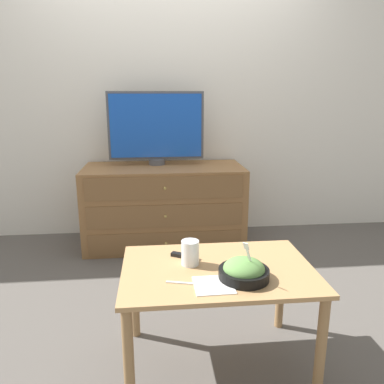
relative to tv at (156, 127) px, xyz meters
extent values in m
plane|color=#56514C|center=(0.11, 0.22, -0.99)|extent=(12.00, 12.00, 0.00)
cube|color=white|center=(0.11, 0.24, 0.31)|extent=(12.00, 0.05, 2.60)
cube|color=olive|center=(0.05, -0.10, -0.66)|extent=(1.32, 0.58, 0.68)
cube|color=brown|center=(0.05, -0.39, -0.88)|extent=(1.22, 0.01, 0.18)
sphere|color=tan|center=(0.05, -0.40, -0.88)|extent=(0.02, 0.02, 0.02)
cube|color=brown|center=(0.05, -0.39, -0.66)|extent=(1.22, 0.01, 0.18)
sphere|color=tan|center=(0.05, -0.40, -0.66)|extent=(0.02, 0.02, 0.02)
cube|color=brown|center=(0.05, -0.39, -0.43)|extent=(1.22, 0.01, 0.18)
sphere|color=tan|center=(0.05, -0.40, -0.43)|extent=(0.02, 0.02, 0.02)
cylinder|color=#515156|center=(0.00, 0.00, -0.29)|extent=(0.14, 0.14, 0.05)
cube|color=#515156|center=(0.00, 0.00, 0.01)|extent=(0.80, 0.04, 0.56)
cube|color=blue|center=(0.00, -0.02, 0.01)|extent=(0.76, 0.01, 0.52)
cube|color=tan|center=(0.25, -1.64, -0.51)|extent=(0.86, 0.58, 0.02)
cylinder|color=#9C7549|center=(-0.14, -1.90, -0.76)|extent=(0.04, 0.04, 0.48)
cylinder|color=#9C7549|center=(0.65, -1.90, -0.76)|extent=(0.04, 0.04, 0.48)
cylinder|color=#9C7549|center=(-0.14, -1.39, -0.76)|extent=(0.04, 0.04, 0.48)
cylinder|color=#9C7549|center=(0.65, -1.39, -0.76)|extent=(0.04, 0.04, 0.48)
cylinder|color=black|center=(0.34, -1.76, -0.47)|extent=(0.22, 0.22, 0.04)
ellipsoid|color=#66994C|center=(0.34, -1.76, -0.45)|extent=(0.18, 0.18, 0.09)
cube|color=white|center=(0.36, -1.77, -0.40)|extent=(0.06, 0.06, 0.14)
cube|color=white|center=(0.34, -1.80, -0.33)|extent=(0.03, 0.03, 0.03)
cylinder|color=#9E6638|center=(0.13, -1.59, -0.46)|extent=(0.07, 0.07, 0.07)
cylinder|color=white|center=(0.13, -1.59, -0.44)|extent=(0.08, 0.08, 0.12)
cube|color=white|center=(0.21, -1.80, -0.49)|extent=(0.16, 0.16, 0.00)
cube|color=white|center=(0.10, -1.78, -0.49)|extent=(0.18, 0.05, 0.00)
cube|color=black|center=(0.11, -1.52, -0.49)|extent=(0.13, 0.09, 0.02)
camera|label=1|loc=(-0.02, -3.17, 0.26)|focal=35.00mm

